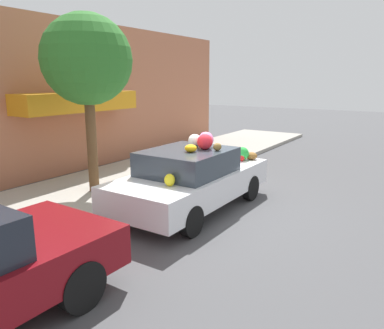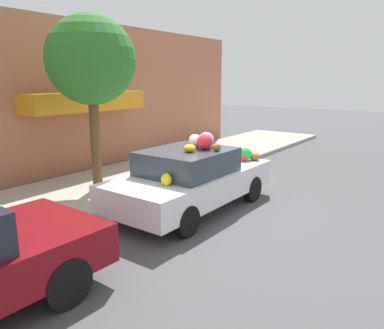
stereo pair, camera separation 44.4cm
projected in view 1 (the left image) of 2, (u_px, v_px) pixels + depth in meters
ground_plane at (189, 208)px, 8.40m from camera, size 60.00×60.00×0.00m
sidewalk_curb at (104, 187)px, 9.82m from camera, size 24.00×3.20×0.13m
building_facade at (45, 99)px, 10.54m from camera, size 18.00×1.20×4.56m
street_tree at (87, 61)px, 8.56m from camera, size 2.08×2.08×4.17m
fire_hydrant at (174, 164)px, 10.57m from camera, size 0.20×0.20×0.70m
art_car at (192, 178)px, 8.18m from camera, size 4.14×1.85×1.70m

